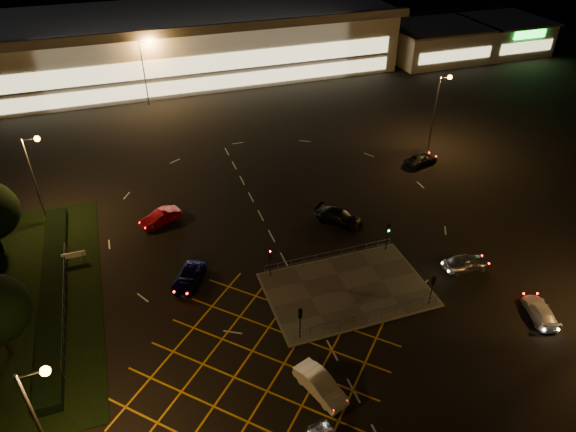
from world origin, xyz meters
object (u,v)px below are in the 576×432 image
object	(u,v)px
signal_sw	(300,318)
car_far_dkgrey	(339,217)
signal_nw	(270,257)
car_approach_white	(540,311)
car_circ_red	(160,217)
signal_se	(433,284)
car_left_blue	(189,278)
car_east_grey	(421,159)
signal_ne	(388,232)
car_right_silver	(466,263)
car_queue_white	(320,385)

from	to	relation	value
signal_sw	car_far_dkgrey	size ratio (longest dim) A/B	0.61
signal_nw	car_approach_white	size ratio (longest dim) A/B	0.72
signal_sw	car_circ_red	distance (m)	21.85
signal_se	car_left_blue	distance (m)	21.64
car_far_dkgrey	car_east_grey	xyz separation A→B (m)	(15.29, 8.74, -0.11)
signal_ne	car_east_grey	world-z (taller)	signal_ne
signal_ne	car_far_dkgrey	xyz separation A→B (m)	(-2.47, 5.95, -1.61)
signal_sw	car_circ_red	bearing A→B (deg)	-67.05
signal_nw	car_approach_white	xyz separation A→B (m)	(20.05, -12.32, -1.73)
signal_ne	car_approach_white	xyz separation A→B (m)	(8.05, -12.32, -1.73)
car_right_silver	signal_se	bearing A→B (deg)	122.78
car_left_blue	signal_ne	bearing A→B (deg)	24.69
car_circ_red	car_approach_white	distance (m)	37.55
signal_se	car_far_dkgrey	xyz separation A→B (m)	(-2.47, 13.94, -1.61)
car_east_grey	car_approach_white	size ratio (longest dim) A/B	1.06
car_queue_white	car_left_blue	distance (m)	16.39
signal_nw	signal_ne	distance (m)	12.00
car_queue_white	car_right_silver	world-z (taller)	car_right_silver
signal_se	car_left_blue	bearing A→B (deg)	-26.39
car_queue_white	car_circ_red	bearing A→B (deg)	88.81
car_queue_white	car_right_silver	xyz separation A→B (m)	(18.15, 8.32, 0.00)
car_queue_white	car_east_grey	size ratio (longest dim) A/B	0.98
signal_sw	car_far_dkgrey	world-z (taller)	signal_sw
signal_ne	car_right_silver	distance (m)	7.77
signal_nw	car_right_silver	xyz separation A→B (m)	(17.80, -4.91, -1.61)
car_left_blue	car_far_dkgrey	world-z (taller)	car_far_dkgrey
car_left_blue	car_right_silver	size ratio (longest dim) A/B	1.04
car_queue_white	signal_se	bearing A→B (deg)	3.98
signal_ne	car_left_blue	bearing A→B (deg)	175.27
car_left_blue	signal_se	bearing A→B (deg)	3.04
signal_nw	car_approach_white	bearing A→B (deg)	-31.58
signal_se	car_east_grey	world-z (taller)	signal_se
signal_ne	car_east_grey	distance (m)	19.58
car_queue_white	car_right_silver	bearing A→B (deg)	5.60
car_far_dkgrey	signal_ne	bearing A→B (deg)	-108.49
signal_se	car_east_grey	size ratio (longest dim) A/B	0.68
signal_nw	car_east_grey	world-z (taller)	signal_nw
car_east_grey	car_approach_white	bearing A→B (deg)	154.94
signal_se	signal_nw	distance (m)	14.41
car_circ_red	signal_ne	bearing A→B (deg)	37.58
signal_nw	car_circ_red	bearing A→B (deg)	125.13
signal_sw	car_right_silver	world-z (taller)	signal_sw
signal_nw	car_far_dkgrey	distance (m)	11.35
signal_ne	car_right_silver	size ratio (longest dim) A/B	0.71
car_far_dkgrey	signal_se	bearing A→B (deg)	-120.97
car_right_silver	car_circ_red	distance (m)	31.30
car_far_dkgrey	car_right_silver	world-z (taller)	car_far_dkgrey
signal_se	car_circ_red	size ratio (longest dim) A/B	0.71
signal_sw	signal_ne	bearing A→B (deg)	-146.35
car_far_dkgrey	car_approach_white	distance (m)	21.09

